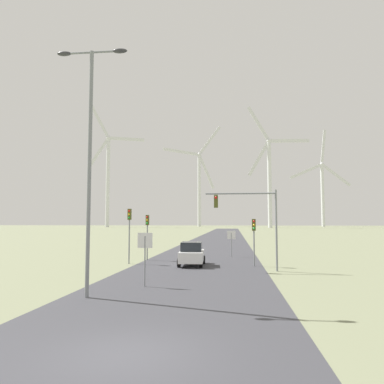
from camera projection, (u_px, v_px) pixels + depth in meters
The scene contains 14 objects.
ground_plane at pixel (128, 354), 9.67m from camera, with size 600.00×600.00×0.00m, color #757A5B.
road_surface at pixel (215, 244), 57.24m from camera, with size 10.00×240.00×0.01m.
streetlamp at pixel (90, 142), 17.40m from camera, with size 3.44×0.32×11.54m.
stop_sign_near at pixel (145, 249), 19.87m from camera, with size 0.81×0.07×2.83m.
stop_sign_far at pixel (231, 239), 36.23m from camera, with size 0.81×0.07×2.52m.
traffic_light_post_near_left at pixel (129, 224), 30.54m from camera, with size 0.28×0.34×4.45m.
traffic_light_post_near_right at pixel (254, 231), 28.80m from camera, with size 0.28×0.34×3.61m.
traffic_light_post_mid_left at pixel (147, 227), 33.32m from camera, with size 0.28×0.34×4.00m.
traffic_light_mast_overhead at pixel (250, 212), 26.22m from camera, with size 4.99×0.35×5.65m.
car_approaching at pixel (192, 254), 29.14m from camera, with size 1.99×4.18×1.83m.
wind_turbine_far_left at pixel (108, 172), 223.70m from camera, with size 32.39×9.21×72.88m.
wind_turbine_left at pixel (199, 181), 247.00m from camera, with size 37.38×13.68×67.78m.
wind_turbine_center at pixel (269, 173), 202.60m from camera, with size 33.50×3.11×66.61m.
wind_turbine_right at pixel (322, 186), 243.67m from camera, with size 40.23×6.75×63.72m.
Camera 1 is at (2.74, -9.73, 3.44)m, focal length 35.00 mm.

